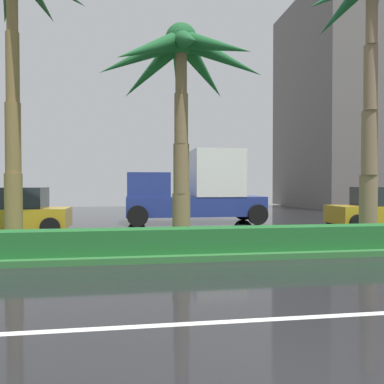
{
  "coord_description": "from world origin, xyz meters",
  "views": [
    {
      "loc": [
        -1.69,
        -3.1,
        1.85
      ],
      "look_at": [
        0.29,
        9.56,
        1.59
      ],
      "focal_mm": 36.95,
      "sensor_mm": 36.0,
      "label": 1
    }
  ],
  "objects_px": {
    "palm_tree_centre": "(373,26)",
    "box_truck_lead": "(196,190)",
    "car_in_traffic_second": "(383,209)",
    "palm_tree_mid_left": "(12,5)",
    "palm_tree_centre_left": "(181,70)",
    "car_in_traffic_leading": "(9,212)"
  },
  "relations": [
    {
      "from": "car_in_traffic_second",
      "to": "box_truck_lead",
      "type": "bearing_deg",
      "value": -25.81
    },
    {
      "from": "palm_tree_centre_left",
      "to": "palm_tree_centre",
      "type": "bearing_deg",
      "value": -0.11
    },
    {
      "from": "car_in_traffic_leading",
      "to": "palm_tree_mid_left",
      "type": "bearing_deg",
      "value": 108.11
    },
    {
      "from": "box_truck_lead",
      "to": "car_in_traffic_second",
      "type": "xyz_separation_m",
      "value": [
        7.25,
        -3.51,
        -0.72
      ]
    },
    {
      "from": "palm_tree_centre",
      "to": "box_truck_lead",
      "type": "height_order",
      "value": "palm_tree_centre"
    },
    {
      "from": "car_in_traffic_second",
      "to": "car_in_traffic_leading",
      "type": "bearing_deg",
      "value": -1.36
    },
    {
      "from": "palm_tree_mid_left",
      "to": "box_truck_lead",
      "type": "xyz_separation_m",
      "value": [
        6.37,
        6.45,
        -5.36
      ]
    },
    {
      "from": "palm_tree_centre",
      "to": "car_in_traffic_second",
      "type": "relative_size",
      "value": 1.97
    },
    {
      "from": "palm_tree_centre_left",
      "to": "box_truck_lead",
      "type": "height_order",
      "value": "palm_tree_centre_left"
    },
    {
      "from": "palm_tree_mid_left",
      "to": "palm_tree_centre",
      "type": "xyz_separation_m",
      "value": [
        10.6,
        -0.8,
        -0.25
      ]
    },
    {
      "from": "car_in_traffic_leading",
      "to": "car_in_traffic_second",
      "type": "distance_m",
      "value": 14.7
    },
    {
      "from": "box_truck_lead",
      "to": "car_in_traffic_second",
      "type": "relative_size",
      "value": 1.49
    },
    {
      "from": "palm_tree_centre",
      "to": "box_truck_lead",
      "type": "distance_m",
      "value": 9.83
    },
    {
      "from": "palm_tree_centre",
      "to": "box_truck_lead",
      "type": "bearing_deg",
      "value": 120.22
    },
    {
      "from": "palm_tree_mid_left",
      "to": "box_truck_lead",
      "type": "distance_m",
      "value": 10.54
    },
    {
      "from": "palm_tree_centre",
      "to": "car_in_traffic_leading",
      "type": "height_order",
      "value": "palm_tree_centre"
    },
    {
      "from": "palm_tree_mid_left",
      "to": "car_in_traffic_second",
      "type": "distance_m",
      "value": 15.21
    },
    {
      "from": "palm_tree_mid_left",
      "to": "palm_tree_centre_left",
      "type": "height_order",
      "value": "palm_tree_mid_left"
    },
    {
      "from": "palm_tree_mid_left",
      "to": "palm_tree_centre_left",
      "type": "bearing_deg",
      "value": -9.5
    },
    {
      "from": "palm_tree_mid_left",
      "to": "car_in_traffic_second",
      "type": "bearing_deg",
      "value": 12.22
    },
    {
      "from": "palm_tree_mid_left",
      "to": "palm_tree_centre",
      "type": "bearing_deg",
      "value": -4.32
    },
    {
      "from": "car_in_traffic_leading",
      "to": "box_truck_lead",
      "type": "xyz_separation_m",
      "value": [
        7.45,
        3.16,
        0.72
      ]
    }
  ]
}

